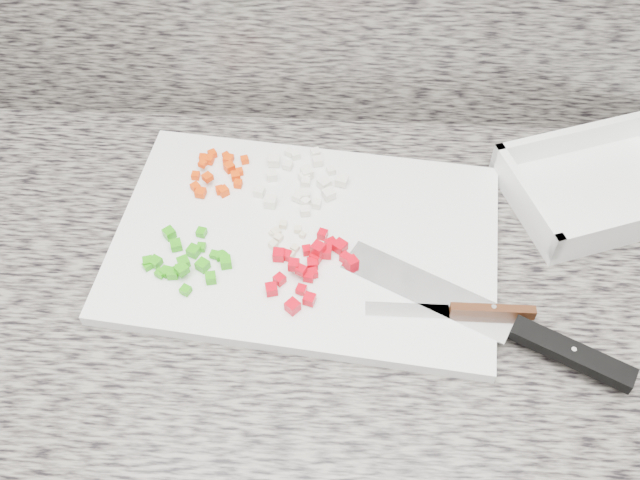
# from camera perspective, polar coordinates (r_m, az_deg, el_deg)

# --- Properties ---
(cabinet) EXTENTS (3.92, 0.62, 0.86)m
(cabinet) POSITION_cam_1_polar(r_m,az_deg,el_deg) (1.34, -0.84, -14.35)
(cabinet) COLOR white
(cabinet) RESTS_ON ground
(countertop) EXTENTS (3.96, 0.64, 0.04)m
(countertop) POSITION_cam_1_polar(r_m,az_deg,el_deg) (0.94, -1.15, -3.20)
(countertop) COLOR slate
(countertop) RESTS_ON cabinet
(cutting_board) EXTENTS (0.53, 0.39, 0.02)m
(cutting_board) POSITION_cam_1_polar(r_m,az_deg,el_deg) (0.95, -1.15, -0.07)
(cutting_board) COLOR white
(cutting_board) RESTS_ON countertop
(carrot_pile) EXTENTS (0.08, 0.09, 0.02)m
(carrot_pile) POSITION_cam_1_polar(r_m,az_deg,el_deg) (1.02, -8.15, 5.38)
(carrot_pile) COLOR #E33C04
(carrot_pile) RESTS_ON cutting_board
(onion_pile) EXTENTS (0.13, 0.13, 0.01)m
(onion_pile) POSITION_cam_1_polar(r_m,az_deg,el_deg) (1.00, -1.54, 4.75)
(onion_pile) COLOR silver
(onion_pile) RESTS_ON cutting_board
(green_pepper_pile) EXTENTS (0.12, 0.11, 0.02)m
(green_pepper_pile) POSITION_cam_1_polar(r_m,az_deg,el_deg) (0.92, -10.64, -1.61)
(green_pepper_pile) COLOR #289B0E
(green_pepper_pile) RESTS_ON cutting_board
(red_pepper_pile) EXTENTS (0.12, 0.13, 0.03)m
(red_pepper_pile) POSITION_cam_1_polar(r_m,az_deg,el_deg) (0.90, -0.74, -1.97)
(red_pepper_pile) COLOR #C00212
(red_pepper_pile) RESTS_ON cutting_board
(garlic_pile) EXTENTS (0.05, 0.06, 0.01)m
(garlic_pile) POSITION_cam_1_polar(r_m,az_deg,el_deg) (0.93, -2.92, 0.18)
(garlic_pile) COLOR beige
(garlic_pile) RESTS_ON cutting_board
(chef_knife) EXTENTS (0.34, 0.20, 0.02)m
(chef_knife) POSITION_cam_1_polar(r_m,az_deg,el_deg) (0.88, 15.68, -7.00)
(chef_knife) COLOR white
(chef_knife) RESTS_ON cutting_board
(paring_knife) EXTENTS (0.20, 0.02, 0.02)m
(paring_knife) POSITION_cam_1_polar(r_m,az_deg,el_deg) (0.88, 11.97, -5.58)
(paring_knife) COLOR white
(paring_knife) RESTS_ON cutting_board
(tray) EXTENTS (0.30, 0.26, 0.05)m
(tray) POSITION_cam_1_polar(r_m,az_deg,el_deg) (1.07, 21.54, 3.94)
(tray) COLOR white
(tray) RESTS_ON countertop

